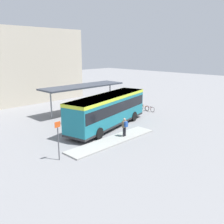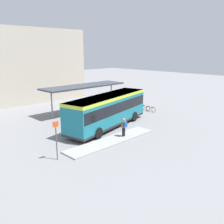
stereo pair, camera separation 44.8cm
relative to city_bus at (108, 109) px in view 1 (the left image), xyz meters
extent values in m
plane|color=gray|center=(-0.01, 0.00, -1.87)|extent=(120.00, 120.00, 0.00)
cube|color=#9E9E99|center=(-2.60, -3.15, -1.81)|extent=(9.03, 1.80, 0.12)
cube|color=#197284|center=(-0.01, 0.00, -0.09)|extent=(11.05, 4.75, 2.86)
cube|color=#C6DB33|center=(-0.01, 0.00, 1.19)|extent=(11.07, 4.78, 0.30)
cube|color=black|center=(-0.01, 0.00, 0.25)|extent=(10.84, 4.73, 1.00)
cube|color=black|center=(5.23, 1.17, 0.25)|extent=(0.57, 2.22, 1.10)
cube|color=#28282B|center=(-0.01, 0.00, -1.42)|extent=(11.06, 4.76, 0.20)
cylinder|color=black|center=(2.99, 1.88, -1.37)|extent=(1.05, 0.49, 1.01)
cylinder|color=black|center=(3.51, -0.42, -1.37)|extent=(1.05, 0.49, 1.01)
cylinder|color=black|center=(-3.52, 0.42, -1.37)|extent=(1.05, 0.49, 1.01)
cylinder|color=black|center=(-3.01, -1.88, -1.37)|extent=(1.05, 0.49, 1.01)
cylinder|color=#232328|center=(-1.30, -3.21, -1.35)|extent=(0.15, 0.15, 0.81)
cylinder|color=#232328|center=(-1.12, -3.22, -1.35)|extent=(0.15, 0.15, 0.81)
cube|color=#7A664C|center=(-1.21, -3.22, -0.65)|extent=(0.42, 0.25, 0.60)
cube|color=#234CA3|center=(-1.23, -3.42, -0.62)|extent=(0.32, 0.22, 0.46)
sphere|color=tan|center=(-1.21, -3.22, -0.21)|extent=(0.22, 0.22, 0.22)
torus|color=black|center=(8.25, 1.29, -1.55)|extent=(0.11, 0.66, 0.65)
torus|color=black|center=(8.16, 0.42, -1.55)|extent=(0.11, 0.66, 0.65)
cylinder|color=red|center=(8.20, 0.86, -1.34)|extent=(0.10, 0.69, 0.04)
cylinder|color=red|center=(8.19, 0.70, -1.39)|extent=(0.04, 0.04, 0.32)
cube|color=black|center=(8.19, 0.70, -1.23)|extent=(0.09, 0.19, 0.04)
cylinder|color=red|center=(8.24, 1.21, -1.26)|extent=(0.48, 0.08, 0.03)
torus|color=black|center=(8.10, 1.24, -1.53)|extent=(0.09, 0.70, 0.70)
torus|color=black|center=(8.17, 2.18, -1.53)|extent=(0.09, 0.70, 0.70)
cylinder|color=orange|center=(8.13, 1.71, -1.30)|extent=(0.09, 0.74, 0.04)
cylinder|color=orange|center=(8.15, 1.88, -1.36)|extent=(0.04, 0.04, 0.34)
cube|color=black|center=(8.15, 1.88, -1.19)|extent=(0.08, 0.18, 0.04)
cylinder|color=orange|center=(8.11, 1.34, -1.22)|extent=(0.48, 0.07, 0.03)
cube|color=#383D47|center=(2.39, 6.75, 1.35)|extent=(10.96, 3.10, 0.18)
cylinder|color=gray|center=(-2.26, 6.75, -0.31)|extent=(0.16, 0.16, 3.13)
cylinder|color=gray|center=(7.05, 6.75, -0.31)|extent=(0.16, 0.16, 3.13)
cylinder|color=slate|center=(-0.60, 3.99, -1.58)|extent=(0.80, 0.80, 0.59)
sphere|color=#337F38|center=(-0.60, 3.99, -0.94)|extent=(0.92, 0.92, 0.92)
cylinder|color=slate|center=(-2.15, 3.84, -1.63)|extent=(0.73, 0.73, 0.49)
sphere|color=#337F38|center=(-2.15, 3.84, -1.07)|extent=(0.84, 0.84, 0.84)
cylinder|color=#4C4C51|center=(-7.89, -3.04, -0.67)|extent=(0.08, 0.08, 2.40)
cube|color=#D84C19|center=(-7.89, -3.04, 0.73)|extent=(0.44, 0.03, 0.40)
cube|color=#BCB29E|center=(-1.06, 22.73, 3.41)|extent=(20.27, 15.15, 10.57)
camera|label=1|loc=(-16.89, -17.02, 5.65)|focal=40.00mm
camera|label=2|loc=(-16.58, -17.33, 5.65)|focal=40.00mm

